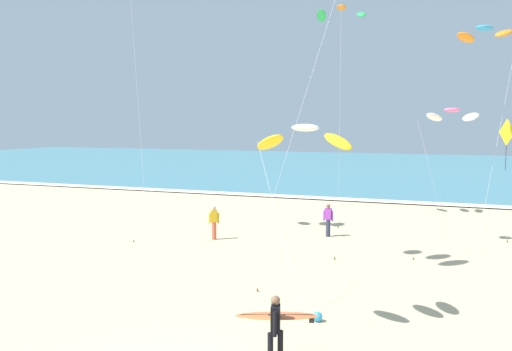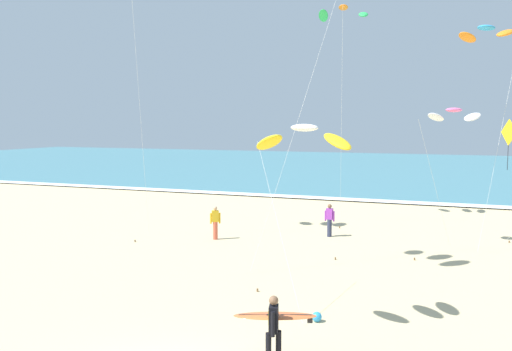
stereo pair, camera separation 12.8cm
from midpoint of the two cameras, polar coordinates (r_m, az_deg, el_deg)
The scene contains 11 objects.
ocean_water at distance 68.99m, azimuth 16.22°, elevation 0.70°, with size 160.00×60.00×0.08m, color teal.
shoreline_foam at distance 39.62m, azimuth 12.57°, elevation -2.54°, with size 160.00×1.49×0.01m, color white.
surfer_lead at distance 12.99m, azimuth 1.75°, elevation -14.74°, with size 1.99×1.13×1.71m.
kite_arc_cobalt_near at distance 25.18m, azimuth 22.15°, elevation 13.27°, with size 2.59×3.78×9.43m.
kite_arc_amber_mid at distance 32.85m, azimuth 8.59°, elevation 16.07°, with size 2.96×4.12×12.00m.
kite_arc_rose_low at distance 25.92m, azimuth 19.25°, elevation 5.86°, with size 2.47×4.01×6.15m.
kite_arc_ivory_distant at distance 14.74m, azimuth 4.76°, elevation 3.88°, with size 3.65×3.81×5.48m.
kite_diamond_golden_close at distance 27.43m, azimuth 24.24°, elevation 3.63°, with size 2.63×4.63×5.66m.
bystander_yellow_top at distance 26.47m, azimuth -4.44°, elevation -4.80°, with size 0.44×0.32×1.59m.
bystander_purple_top at distance 27.27m, azimuth 7.24°, elevation -4.52°, with size 0.50×0.22×1.59m.
beach_ball at distance 16.08m, azimuth 6.06°, elevation -14.13°, with size 0.28×0.28×0.28m, color #2D99DB.
Camera 1 is at (5.63, -9.57, 5.53)m, focal length 39.20 mm.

